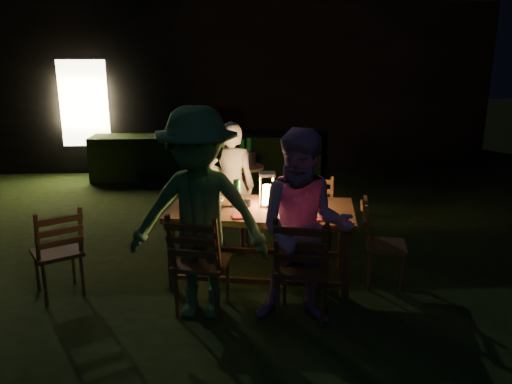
{
  "coord_description": "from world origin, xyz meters",
  "views": [
    {
      "loc": [
        -0.01,
        -5.44,
        2.27
      ],
      "look_at": [
        0.23,
        -0.4,
        0.86
      ],
      "focal_mm": 35.0,
      "sensor_mm": 36.0,
      "label": 1
    }
  ],
  "objects_px": {
    "chair_near_right": "(302,285)",
    "bottle_bucket_a": "(242,156)",
    "chair_spare": "(59,267)",
    "chair_near_left": "(202,280)",
    "bottle_bucket_b": "(249,154)",
    "ice_bucket": "(245,158)",
    "person_opp_right": "(304,229)",
    "bottle_table": "(237,193)",
    "lantern": "(267,191)",
    "person_opp_left": "(198,216)",
    "side_table": "(246,172)",
    "dining_table": "(261,215)",
    "chair_far_right": "(315,230)",
    "chair_end": "(383,259)",
    "person_house_side": "(231,186)",
    "chair_far_left": "(231,226)"
  },
  "relations": [
    {
      "from": "chair_near_right",
      "to": "bottle_bucket_a",
      "type": "bearing_deg",
      "value": 113.51
    },
    {
      "from": "chair_spare",
      "to": "chair_near_left",
      "type": "bearing_deg",
      "value": -47.6
    },
    {
      "from": "chair_near_right",
      "to": "bottle_bucket_b",
      "type": "relative_size",
      "value": 3.2
    },
    {
      "from": "ice_bucket",
      "to": "person_opp_right",
      "type": "bearing_deg",
      "value": -82.41
    },
    {
      "from": "bottle_table",
      "to": "bottle_bucket_a",
      "type": "distance_m",
      "value": 2.1
    },
    {
      "from": "person_opp_right",
      "to": "bottle_table",
      "type": "height_order",
      "value": "person_opp_right"
    },
    {
      "from": "chair_near_right",
      "to": "lantern",
      "type": "bearing_deg",
      "value": 120.8
    },
    {
      "from": "person_opp_left",
      "to": "side_table",
      "type": "height_order",
      "value": "person_opp_left"
    },
    {
      "from": "dining_table",
      "to": "lantern",
      "type": "bearing_deg",
      "value": 45.0
    },
    {
      "from": "chair_far_right",
      "to": "bottle_bucket_a",
      "type": "height_order",
      "value": "bottle_bucket_a"
    },
    {
      "from": "person_opp_right",
      "to": "lantern",
      "type": "distance_m",
      "value": 0.96
    },
    {
      "from": "chair_end",
      "to": "person_house_side",
      "type": "height_order",
      "value": "person_house_side"
    },
    {
      "from": "chair_near_right",
      "to": "ice_bucket",
      "type": "distance_m",
      "value": 3.08
    },
    {
      "from": "chair_far_right",
      "to": "chair_spare",
      "type": "height_order",
      "value": "chair_spare"
    },
    {
      "from": "chair_end",
      "to": "ice_bucket",
      "type": "xyz_separation_m",
      "value": [
        -1.32,
        2.38,
        0.55
      ]
    },
    {
      "from": "bottle_table",
      "to": "chair_near_right",
      "type": "bearing_deg",
      "value": -57.54
    },
    {
      "from": "person_house_side",
      "to": "person_opp_left",
      "type": "relative_size",
      "value": 0.82
    },
    {
      "from": "dining_table",
      "to": "chair_far_right",
      "type": "relative_size",
      "value": 2.18
    },
    {
      "from": "lantern",
      "to": "bottle_bucket_a",
      "type": "relative_size",
      "value": 1.09
    },
    {
      "from": "chair_near_right",
      "to": "person_opp_right",
      "type": "relative_size",
      "value": 0.6
    },
    {
      "from": "chair_near_left",
      "to": "ice_bucket",
      "type": "xyz_separation_m",
      "value": [
        0.47,
        2.86,
        0.51
      ]
    },
    {
      "from": "side_table",
      "to": "bottle_bucket_b",
      "type": "height_order",
      "value": "bottle_bucket_b"
    },
    {
      "from": "dining_table",
      "to": "lantern",
      "type": "height_order",
      "value": "lantern"
    },
    {
      "from": "person_house_side",
      "to": "person_opp_left",
      "type": "distance_m",
      "value": 1.65
    },
    {
      "from": "chair_far_left",
      "to": "lantern",
      "type": "distance_m",
      "value": 1.09
    },
    {
      "from": "chair_far_right",
      "to": "bottle_table",
      "type": "relative_size",
      "value": 3.22
    },
    {
      "from": "dining_table",
      "to": "chair_end",
      "type": "relative_size",
      "value": 2.17
    },
    {
      "from": "chair_far_right",
      "to": "person_opp_left",
      "type": "distance_m",
      "value": 1.99
    },
    {
      "from": "chair_near_right",
      "to": "side_table",
      "type": "relative_size",
      "value": 1.44
    },
    {
      "from": "ice_bucket",
      "to": "chair_near_left",
      "type": "bearing_deg",
      "value": -99.38
    },
    {
      "from": "dining_table",
      "to": "chair_near_left",
      "type": "relative_size",
      "value": 1.94
    },
    {
      "from": "person_opp_right",
      "to": "side_table",
      "type": "height_order",
      "value": "person_opp_right"
    },
    {
      "from": "chair_end",
      "to": "bottle_table",
      "type": "bearing_deg",
      "value": -86.59
    },
    {
      "from": "chair_near_left",
      "to": "chair_far_left",
      "type": "bearing_deg",
      "value": 95.35
    },
    {
      "from": "dining_table",
      "to": "bottle_bucket_b",
      "type": "height_order",
      "value": "bottle_bucket_b"
    },
    {
      "from": "chair_far_right",
      "to": "chair_spare",
      "type": "xyz_separation_m",
      "value": [
        -2.63,
        -0.95,
        0.01
      ]
    },
    {
      "from": "bottle_bucket_a",
      "to": "chair_near_right",
      "type": "bearing_deg",
      "value": -81.12
    },
    {
      "from": "chair_end",
      "to": "person_opp_left",
      "type": "distance_m",
      "value": 1.98
    },
    {
      "from": "lantern",
      "to": "bottle_bucket_a",
      "type": "bearing_deg",
      "value": 95.73
    },
    {
      "from": "chair_near_right",
      "to": "person_opp_left",
      "type": "distance_m",
      "value": 1.09
    },
    {
      "from": "dining_table",
      "to": "person_house_side",
      "type": "xyz_separation_m",
      "value": [
        -0.31,
        0.88,
        0.07
      ]
    },
    {
      "from": "bottle_bucket_a",
      "to": "bottle_bucket_b",
      "type": "height_order",
      "value": "same"
    },
    {
      "from": "dining_table",
      "to": "ice_bucket",
      "type": "distance_m",
      "value": 2.18
    },
    {
      "from": "chair_near_left",
      "to": "bottle_table",
      "type": "xyz_separation_m",
      "value": [
        0.33,
        0.73,
        0.6
      ]
    },
    {
      "from": "chair_far_left",
      "to": "chair_spare",
      "type": "bearing_deg",
      "value": 45.31
    },
    {
      "from": "chair_near_left",
      "to": "person_opp_right",
      "type": "distance_m",
      "value": 1.05
    },
    {
      "from": "side_table",
      "to": "bottle_bucket_b",
      "type": "bearing_deg",
      "value": 38.66
    },
    {
      "from": "lantern",
      "to": "side_table",
      "type": "distance_m",
      "value": 2.16
    },
    {
      "from": "bottle_bucket_a",
      "to": "bottle_bucket_b",
      "type": "distance_m",
      "value": 0.13
    },
    {
      "from": "chair_spare",
      "to": "person_house_side",
      "type": "bearing_deg",
      "value": 3.57
    }
  ]
}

